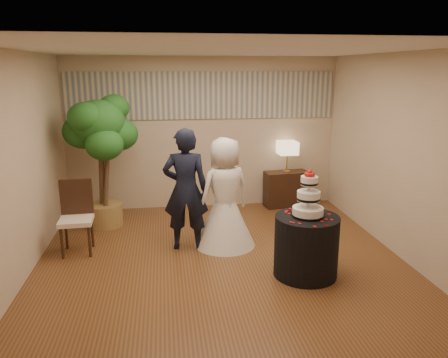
{
  "coord_description": "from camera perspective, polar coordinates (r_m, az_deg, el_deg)",
  "views": [
    {
      "loc": [
        -0.73,
        -5.55,
        2.57
      ],
      "look_at": [
        0.1,
        0.4,
        1.05
      ],
      "focal_mm": 35.0,
      "sensor_mm": 36.0,
      "label": 1
    }
  ],
  "objects": [
    {
      "name": "floor",
      "position": [
        6.16,
        -0.42,
        -10.46
      ],
      "size": [
        5.0,
        5.0,
        0.0
      ],
      "primitive_type": "cube",
      "color": "brown",
      "rests_on": "ground"
    },
    {
      "name": "ceiling",
      "position": [
        5.61,
        -0.47,
        16.54
      ],
      "size": [
        5.0,
        5.0,
        0.0
      ],
      "primitive_type": "cube",
      "color": "white",
      "rests_on": "wall_back"
    },
    {
      "name": "wall_back",
      "position": [
        8.17,
        -2.74,
        5.94
      ],
      "size": [
        5.0,
        0.06,
        2.8
      ],
      "primitive_type": "cube",
      "color": "#C7B093",
      "rests_on": "ground"
    },
    {
      "name": "wall_front",
      "position": [
        3.35,
        5.18,
        -6.29
      ],
      "size": [
        5.0,
        0.06,
        2.8
      ],
      "primitive_type": "cube",
      "color": "#C7B093",
      "rests_on": "ground"
    },
    {
      "name": "wall_left",
      "position": [
        5.95,
        -25.09,
        1.49
      ],
      "size": [
        0.06,
        5.0,
        2.8
      ],
      "primitive_type": "cube",
      "color": "#C7B093",
      "rests_on": "ground"
    },
    {
      "name": "wall_right",
      "position": [
        6.53,
        21.9,
        2.84
      ],
      "size": [
        0.06,
        5.0,
        2.8
      ],
      "primitive_type": "cube",
      "color": "#C7B093",
      "rests_on": "ground"
    },
    {
      "name": "mural_border",
      "position": [
        8.08,
        -2.79,
        10.83
      ],
      "size": [
        4.9,
        0.02,
        0.85
      ],
      "primitive_type": "cube",
      "color": "#A09E91",
      "rests_on": "wall_back"
    },
    {
      "name": "groom",
      "position": [
        6.27,
        -5.04,
        -1.39
      ],
      "size": [
        0.69,
        0.5,
        1.78
      ],
      "primitive_type": "imported",
      "rotation": [
        0.0,
        0.0,
        3.03
      ],
      "color": "black",
      "rests_on": "floor"
    },
    {
      "name": "bride",
      "position": [
        6.38,
        0.12,
        -1.78
      ],
      "size": [
        1.17,
        1.17,
        1.63
      ],
      "primitive_type": "imported",
      "rotation": [
        0.0,
        0.0,
        3.51
      ],
      "color": "white",
      "rests_on": "floor"
    },
    {
      "name": "cake_table",
      "position": [
        5.68,
        10.68,
        -8.59
      ],
      "size": [
        0.81,
        0.81,
        0.79
      ],
      "primitive_type": "cylinder",
      "rotation": [
        0.0,
        0.0,
        0.01
      ],
      "color": "black",
      "rests_on": "floor"
    },
    {
      "name": "wedding_cake",
      "position": [
        5.45,
        11.01,
        -1.86
      ],
      "size": [
        0.39,
        0.39,
        0.6
      ],
      "primitive_type": null,
      "color": "white",
      "rests_on": "cake_table"
    },
    {
      "name": "console",
      "position": [
        8.44,
        8.1,
        -1.29
      ],
      "size": [
        0.85,
        0.44,
        0.68
      ],
      "primitive_type": "cube",
      "rotation": [
        0.0,
        0.0,
        0.1
      ],
      "color": "black",
      "rests_on": "floor"
    },
    {
      "name": "table_lamp",
      "position": [
        8.29,
        8.25,
        2.9
      ],
      "size": [
        0.35,
        0.35,
        0.58
      ],
      "primitive_type": null,
      "color": "#D2BB8B",
      "rests_on": "console"
    },
    {
      "name": "ficus_tree",
      "position": [
        7.39,
        -15.76,
        2.26
      ],
      "size": [
        1.34,
        1.34,
        2.22
      ],
      "primitive_type": null,
      "rotation": [
        0.0,
        0.0,
        -1.24
      ],
      "color": "#215E1F",
      "rests_on": "floor"
    },
    {
      "name": "side_chair",
      "position": [
        6.53,
        -18.78,
        -4.89
      ],
      "size": [
        0.5,
        0.52,
        1.04
      ],
      "primitive_type": null,
      "rotation": [
        0.0,
        0.0,
        0.04
      ],
      "color": "black",
      "rests_on": "floor"
    }
  ]
}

